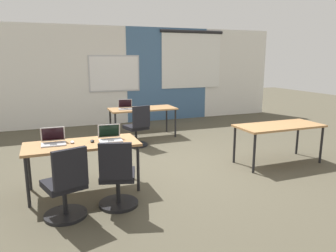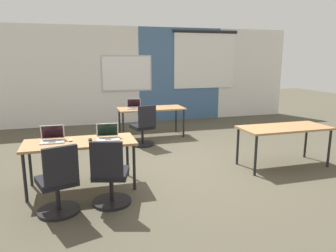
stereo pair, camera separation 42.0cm
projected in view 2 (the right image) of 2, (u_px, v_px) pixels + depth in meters
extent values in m
plane|color=#4C4738|center=(180.00, 164.00, 5.87)|extent=(24.00, 24.00, 0.00)
cube|color=silver|center=(135.00, 75.00, 9.51)|extent=(10.00, 0.20, 2.80)
cube|color=#42668E|center=(181.00, 75.00, 9.80)|extent=(2.59, 0.01, 2.80)
cube|color=#B7B7BC|center=(127.00, 73.00, 9.32)|extent=(1.48, 0.02, 1.04)
cube|color=white|center=(127.00, 73.00, 9.32)|extent=(1.40, 0.02, 0.96)
cube|color=white|center=(205.00, 61.00, 9.92)|extent=(2.00, 0.02, 1.67)
cylinder|color=black|center=(206.00, 31.00, 9.73)|extent=(2.10, 0.10, 0.10)
cube|color=#A37547|center=(80.00, 142.00, 4.67)|extent=(1.60, 0.70, 0.04)
cylinder|color=black|center=(25.00, 178.00, 4.26)|extent=(0.04, 0.04, 0.68)
cylinder|color=black|center=(134.00, 168.00, 4.67)|extent=(0.04, 0.04, 0.68)
cylinder|color=black|center=(30.00, 164.00, 4.82)|extent=(0.04, 0.04, 0.68)
cylinder|color=black|center=(127.00, 156.00, 5.23)|extent=(0.04, 0.04, 0.68)
cube|color=#A37547|center=(284.00, 128.00, 5.65)|extent=(1.60, 0.70, 0.04)
cylinder|color=black|center=(256.00, 156.00, 5.24)|extent=(0.04, 0.04, 0.68)
cylinder|color=black|center=(329.00, 149.00, 5.65)|extent=(0.04, 0.04, 0.68)
cylinder|color=black|center=(238.00, 146.00, 5.80)|extent=(0.04, 0.04, 0.68)
cylinder|color=black|center=(306.00, 140.00, 6.21)|extent=(0.04, 0.04, 0.68)
cube|color=#A37547|center=(151.00, 109.00, 7.78)|extent=(1.60, 0.70, 0.04)
cylinder|color=black|center=(123.00, 127.00, 7.37)|extent=(0.04, 0.04, 0.68)
cylinder|color=black|center=(184.00, 124.00, 7.79)|extent=(0.04, 0.04, 0.68)
cylinder|color=black|center=(119.00, 122.00, 7.93)|extent=(0.04, 0.04, 0.68)
cylinder|color=black|center=(176.00, 119.00, 8.35)|extent=(0.04, 0.04, 0.68)
cube|color=#B7B7BC|center=(52.00, 142.00, 4.60)|extent=(0.33, 0.24, 0.02)
cube|color=#4C4C4F|center=(52.00, 142.00, 4.55)|extent=(0.09, 0.06, 0.00)
cube|color=#B7B7BC|center=(53.00, 132.00, 4.72)|extent=(0.33, 0.08, 0.21)
cube|color=black|center=(53.00, 132.00, 4.71)|extent=(0.30, 0.06, 0.19)
ellipsoid|color=silver|center=(71.00, 140.00, 4.67)|extent=(0.06, 0.10, 0.03)
cylinder|color=black|center=(59.00, 211.00, 4.04)|extent=(0.52, 0.52, 0.04)
cylinder|color=black|center=(58.00, 197.00, 4.00)|extent=(0.06, 0.06, 0.34)
cube|color=black|center=(57.00, 181.00, 3.96)|extent=(0.55, 0.55, 0.08)
cube|color=black|center=(61.00, 166.00, 3.70)|extent=(0.40, 0.18, 0.46)
sphere|color=black|center=(54.00, 204.00, 4.23)|extent=(0.04, 0.04, 0.04)
sphere|color=black|center=(78.00, 208.00, 4.11)|extent=(0.04, 0.04, 0.04)
sphere|color=black|center=(42.00, 218.00, 3.86)|extent=(0.04, 0.04, 0.04)
cube|color=#9E9EA3|center=(134.00, 108.00, 7.62)|extent=(0.36, 0.28, 0.02)
cube|color=#4C4C4F|center=(134.00, 108.00, 7.57)|extent=(0.10, 0.07, 0.00)
cube|color=#9E9EA3|center=(134.00, 103.00, 7.74)|extent=(0.34, 0.13, 0.21)
cube|color=black|center=(134.00, 103.00, 7.73)|extent=(0.30, 0.11, 0.18)
cylinder|color=black|center=(143.00, 144.00, 7.15)|extent=(0.52, 0.52, 0.04)
cylinder|color=black|center=(142.00, 136.00, 7.11)|extent=(0.06, 0.06, 0.34)
cube|color=black|center=(142.00, 127.00, 7.07)|extent=(0.53, 0.53, 0.08)
cube|color=black|center=(147.00, 116.00, 6.80)|extent=(0.40, 0.15, 0.46)
sphere|color=black|center=(138.00, 142.00, 7.35)|extent=(0.04, 0.04, 0.04)
sphere|color=black|center=(153.00, 143.00, 7.20)|extent=(0.04, 0.04, 0.04)
sphere|color=black|center=(135.00, 146.00, 6.98)|extent=(0.04, 0.04, 0.04)
cube|color=silver|center=(108.00, 139.00, 4.74)|extent=(0.34, 0.25, 0.02)
cube|color=#4C4C4F|center=(108.00, 140.00, 4.69)|extent=(0.09, 0.07, 0.00)
cube|color=silver|center=(107.00, 130.00, 4.86)|extent=(0.33, 0.09, 0.21)
cube|color=black|center=(107.00, 130.00, 4.85)|extent=(0.30, 0.08, 0.19)
ellipsoid|color=black|center=(90.00, 139.00, 4.70)|extent=(0.07, 0.11, 0.03)
cylinder|color=black|center=(112.00, 201.00, 4.30)|extent=(0.52, 0.52, 0.04)
cylinder|color=black|center=(112.00, 188.00, 4.26)|extent=(0.06, 0.06, 0.34)
cube|color=black|center=(111.00, 173.00, 4.22)|extent=(0.55, 0.55, 0.08)
cube|color=black|center=(107.00, 160.00, 3.91)|extent=(0.40, 0.17, 0.46)
sphere|color=black|center=(115.00, 194.00, 4.53)|extent=(0.04, 0.04, 0.04)
sphere|color=black|center=(128.00, 204.00, 4.23)|extent=(0.04, 0.04, 0.04)
sphere|color=black|center=(94.00, 204.00, 4.23)|extent=(0.04, 0.04, 0.04)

